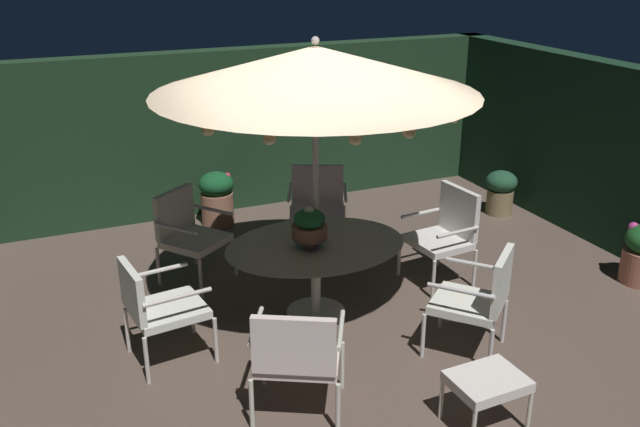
{
  "coord_description": "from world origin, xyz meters",
  "views": [
    {
      "loc": [
        -2.26,
        -5.05,
        3.3
      ],
      "look_at": [
        -0.0,
        0.15,
        1.06
      ],
      "focal_mm": 38.65,
      "sensor_mm": 36.0,
      "label": 1
    }
  ],
  "objects_px": {
    "patio_chair_northeast": "(446,230)",
    "patio_chair_east": "(317,202)",
    "patio_chair_north": "(480,296)",
    "patio_chair_southeast": "(188,230)",
    "centerpiece_planter": "(309,226)",
    "patio_chair_southwest": "(297,353)",
    "potted_plant_left_near": "(501,190)",
    "ottoman_footrest": "(487,383)",
    "potted_plant_right_far": "(217,197)",
    "patio_dining_table": "(316,255)",
    "patio_umbrella": "(315,70)",
    "patio_chair_south": "(156,304)"
  },
  "relations": [
    {
      "from": "patio_umbrella",
      "to": "centerpiece_planter",
      "type": "bearing_deg",
      "value": -145.63
    },
    {
      "from": "centerpiece_planter",
      "to": "ottoman_footrest",
      "type": "relative_size",
      "value": 0.73
    },
    {
      "from": "patio_chair_south",
      "to": "potted_plant_left_near",
      "type": "bearing_deg",
      "value": 19.23
    },
    {
      "from": "patio_chair_north",
      "to": "patio_chair_east",
      "type": "distance_m",
      "value": 2.57
    },
    {
      "from": "patio_chair_north",
      "to": "patio_chair_southwest",
      "type": "xyz_separation_m",
      "value": [
        -1.72,
        -0.19,
        -0.0
      ]
    },
    {
      "from": "patio_chair_southeast",
      "to": "patio_chair_northeast",
      "type": "bearing_deg",
      "value": -23.91
    },
    {
      "from": "patio_dining_table",
      "to": "patio_chair_east",
      "type": "xyz_separation_m",
      "value": [
        0.62,
        1.39,
        -0.05
      ]
    },
    {
      "from": "patio_umbrella",
      "to": "patio_chair_northeast",
      "type": "xyz_separation_m",
      "value": [
        1.52,
        0.14,
        -1.75
      ]
    },
    {
      "from": "patio_chair_northeast",
      "to": "potted_plant_right_far",
      "type": "xyz_separation_m",
      "value": [
        -1.76,
        2.42,
        -0.2
      ]
    },
    {
      "from": "patio_chair_northeast",
      "to": "patio_chair_east",
      "type": "distance_m",
      "value": 1.54
    },
    {
      "from": "patio_chair_north",
      "to": "potted_plant_left_near",
      "type": "xyz_separation_m",
      "value": [
        2.22,
        2.61,
        -0.23
      ]
    },
    {
      "from": "potted_plant_left_near",
      "to": "patio_chair_north",
      "type": "bearing_deg",
      "value": -130.4
    },
    {
      "from": "patio_chair_east",
      "to": "patio_chair_southwest",
      "type": "bearing_deg",
      "value": -116.06
    },
    {
      "from": "patio_chair_north",
      "to": "patio_chair_southeast",
      "type": "xyz_separation_m",
      "value": [
        -1.91,
        2.37,
        -0.0
      ]
    },
    {
      "from": "patio_dining_table",
      "to": "patio_chair_north",
      "type": "bearing_deg",
      "value": -48.99
    },
    {
      "from": "patio_chair_northeast",
      "to": "potted_plant_left_near",
      "type": "height_order",
      "value": "patio_chair_northeast"
    },
    {
      "from": "patio_dining_table",
      "to": "potted_plant_left_near",
      "type": "xyz_separation_m",
      "value": [
        3.22,
        1.45,
        -0.3
      ]
    },
    {
      "from": "patio_chair_south",
      "to": "potted_plant_right_far",
      "type": "distance_m",
      "value": 3.04
    },
    {
      "from": "ottoman_footrest",
      "to": "potted_plant_right_far",
      "type": "bearing_deg",
      "value": 99.22
    },
    {
      "from": "patio_chair_northeast",
      "to": "patio_chair_north",
      "type": "bearing_deg",
      "value": -111.8
    },
    {
      "from": "patio_umbrella",
      "to": "patio_chair_north",
      "type": "bearing_deg",
      "value": -48.99
    },
    {
      "from": "patio_umbrella",
      "to": "patio_chair_east",
      "type": "height_order",
      "value": "patio_umbrella"
    },
    {
      "from": "ottoman_footrest",
      "to": "patio_chair_southwest",
      "type": "bearing_deg",
      "value": 152.36
    },
    {
      "from": "patio_chair_north",
      "to": "patio_chair_northeast",
      "type": "xyz_separation_m",
      "value": [
        0.52,
        1.3,
        0.01
      ]
    },
    {
      "from": "patio_umbrella",
      "to": "potted_plant_left_near",
      "type": "bearing_deg",
      "value": 24.3
    },
    {
      "from": "potted_plant_right_far",
      "to": "patio_dining_table",
      "type": "bearing_deg",
      "value": -84.62
    },
    {
      "from": "patio_chair_east",
      "to": "ottoman_footrest",
      "type": "relative_size",
      "value": 1.76
    },
    {
      "from": "patio_chair_north",
      "to": "patio_chair_northeast",
      "type": "height_order",
      "value": "patio_chair_northeast"
    },
    {
      "from": "patio_chair_southwest",
      "to": "patio_chair_south",
      "type": "bearing_deg",
      "value": 124.55
    },
    {
      "from": "patio_dining_table",
      "to": "patio_chair_south",
      "type": "xyz_separation_m",
      "value": [
        -1.51,
        -0.19,
        -0.08
      ]
    },
    {
      "from": "patio_dining_table",
      "to": "patio_chair_southwest",
      "type": "bearing_deg",
      "value": -118.27
    },
    {
      "from": "centerpiece_planter",
      "to": "patio_chair_southwest",
      "type": "height_order",
      "value": "centerpiece_planter"
    },
    {
      "from": "patio_chair_southwest",
      "to": "patio_dining_table",
      "type": "bearing_deg",
      "value": 61.73
    },
    {
      "from": "patio_chair_southeast",
      "to": "potted_plant_left_near",
      "type": "bearing_deg",
      "value": 3.23
    },
    {
      "from": "centerpiece_planter",
      "to": "patio_chair_northeast",
      "type": "distance_m",
      "value": 1.66
    },
    {
      "from": "patio_umbrella",
      "to": "ottoman_footrest",
      "type": "xyz_separation_m",
      "value": [
        0.5,
        -1.98,
        -1.96
      ]
    },
    {
      "from": "patio_dining_table",
      "to": "potted_plant_right_far",
      "type": "xyz_separation_m",
      "value": [
        -0.24,
        2.56,
        -0.25
      ]
    },
    {
      "from": "patio_chair_east",
      "to": "patio_umbrella",
      "type": "bearing_deg",
      "value": -113.85
    },
    {
      "from": "ottoman_footrest",
      "to": "potted_plant_right_far",
      "type": "relative_size",
      "value": 0.79
    },
    {
      "from": "patio_umbrella",
      "to": "potted_plant_left_near",
      "type": "relative_size",
      "value": 4.83
    },
    {
      "from": "patio_chair_south",
      "to": "patio_dining_table",
      "type": "bearing_deg",
      "value": 7.36
    },
    {
      "from": "patio_chair_south",
      "to": "patio_chair_southwest",
      "type": "xyz_separation_m",
      "value": [
        0.79,
        -1.14,
        0.01
      ]
    },
    {
      "from": "patio_chair_southwest",
      "to": "centerpiece_planter",
      "type": "bearing_deg",
      "value": 63.62
    },
    {
      "from": "centerpiece_planter",
      "to": "potted_plant_right_far",
      "type": "relative_size",
      "value": 0.58
    },
    {
      "from": "patio_umbrella",
      "to": "patio_chair_southeast",
      "type": "height_order",
      "value": "patio_umbrella"
    },
    {
      "from": "patio_chair_southwest",
      "to": "ottoman_footrest",
      "type": "height_order",
      "value": "patio_chair_southwest"
    },
    {
      "from": "centerpiece_planter",
      "to": "patio_chair_south",
      "type": "bearing_deg",
      "value": -174.51
    },
    {
      "from": "patio_chair_southwest",
      "to": "potted_plant_right_far",
      "type": "distance_m",
      "value": 3.93
    },
    {
      "from": "patio_umbrella",
      "to": "patio_chair_southwest",
      "type": "relative_size",
      "value": 3.01
    },
    {
      "from": "centerpiece_planter",
      "to": "potted_plant_right_far",
      "type": "height_order",
      "value": "centerpiece_planter"
    }
  ]
}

